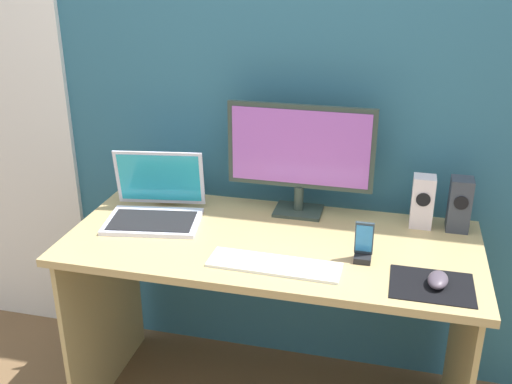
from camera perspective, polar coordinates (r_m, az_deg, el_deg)
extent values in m
cube|color=#2D637C|center=(2.31, 3.75, 10.90)|extent=(6.00, 0.04, 2.50)
cube|color=tan|center=(2.11, 1.46, -4.85)|extent=(1.44, 0.65, 0.03)
cube|color=tan|center=(2.52, -14.17, -10.66)|extent=(0.02, 0.61, 0.73)
cube|color=tan|center=(2.29, 18.76, -14.93)|extent=(0.02, 0.61, 0.73)
cube|color=#2F3D36|center=(2.31, 4.05, -1.79)|extent=(0.18, 0.14, 0.01)
cylinder|color=#2F3D36|center=(2.29, 4.08, -0.58)|extent=(0.04, 0.04, 0.09)
cube|color=#2F3D36|center=(2.21, 4.23, 4.31)|extent=(0.55, 0.02, 0.32)
cube|color=#A559BF|center=(2.20, 4.19, 4.23)|extent=(0.51, 0.00, 0.28)
cube|color=#353B46|center=(2.25, 18.78, -1.13)|extent=(0.08, 0.08, 0.20)
cylinder|color=black|center=(2.20, 18.93, -1.00)|extent=(0.05, 0.00, 0.05)
cube|color=silver|center=(2.24, 15.54, -0.88)|extent=(0.08, 0.07, 0.19)
cylinder|color=black|center=(2.20, 15.62, -0.71)|extent=(0.05, 0.00, 0.05)
cube|color=silver|center=(2.24, -9.74, -2.78)|extent=(0.37, 0.29, 0.02)
cube|color=black|center=(2.23, -9.83, -2.69)|extent=(0.33, 0.22, 0.00)
cube|color=silver|center=(2.32, -9.15, 1.33)|extent=(0.34, 0.10, 0.22)
cube|color=#26A5BF|center=(2.31, -9.17, 1.31)|extent=(0.31, 0.09, 0.20)
sphere|color=silver|center=(2.41, -8.28, 0.89)|extent=(0.15, 0.15, 0.15)
cube|color=white|center=(1.93, 1.75, -6.94)|extent=(0.43, 0.13, 0.01)
cube|color=black|center=(1.91, 16.37, -8.53)|extent=(0.25, 0.20, 0.00)
ellipsoid|color=#534653|center=(1.90, 16.91, -7.99)|extent=(0.07, 0.11, 0.04)
cube|color=black|center=(1.99, 10.09, -6.23)|extent=(0.06, 0.05, 0.02)
cube|color=#2F3E49|center=(1.97, 10.24, -4.33)|extent=(0.06, 0.03, 0.12)
cube|color=#338CD8|center=(1.96, 10.23, -4.38)|extent=(0.05, 0.02, 0.10)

